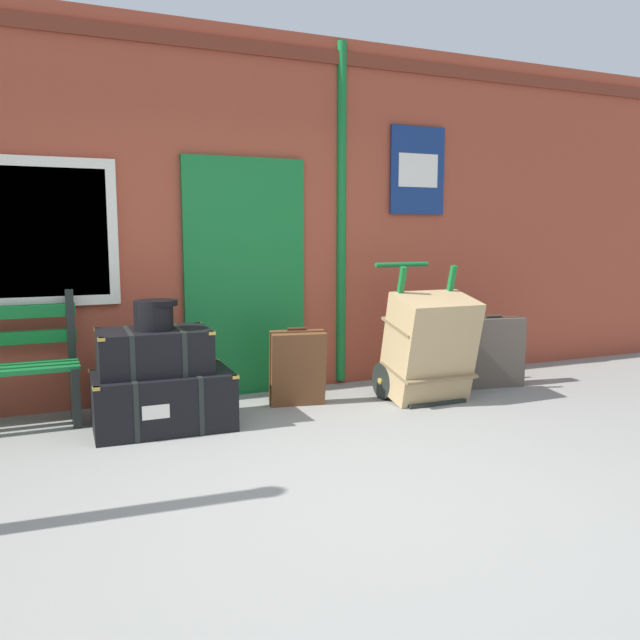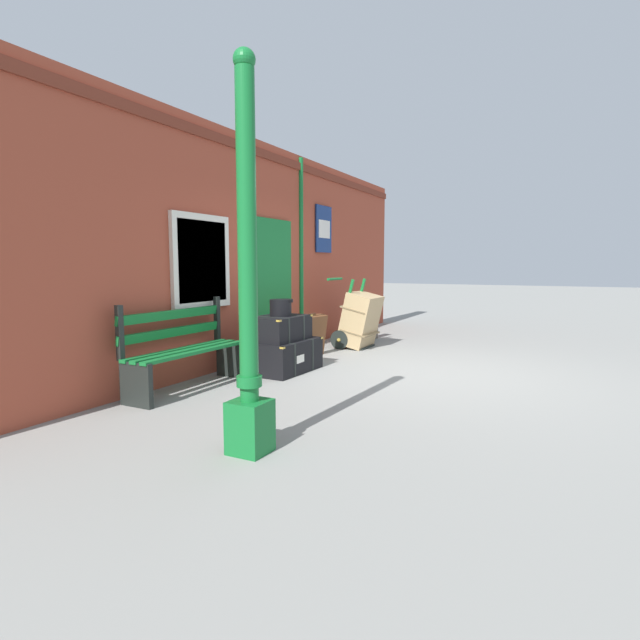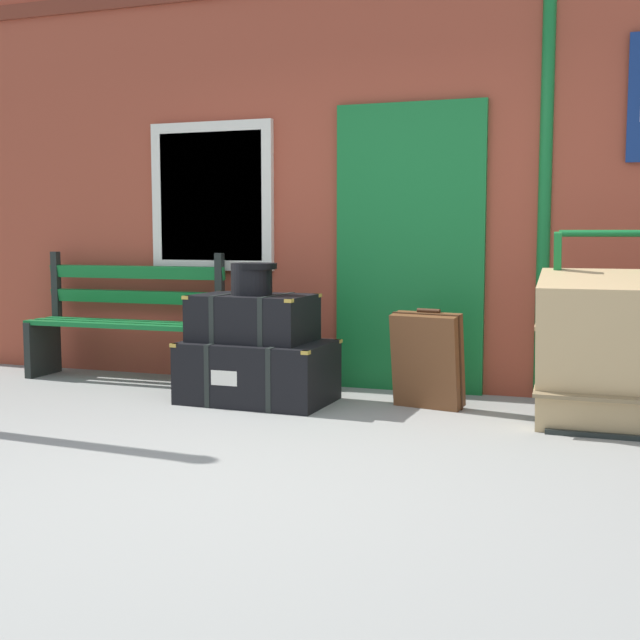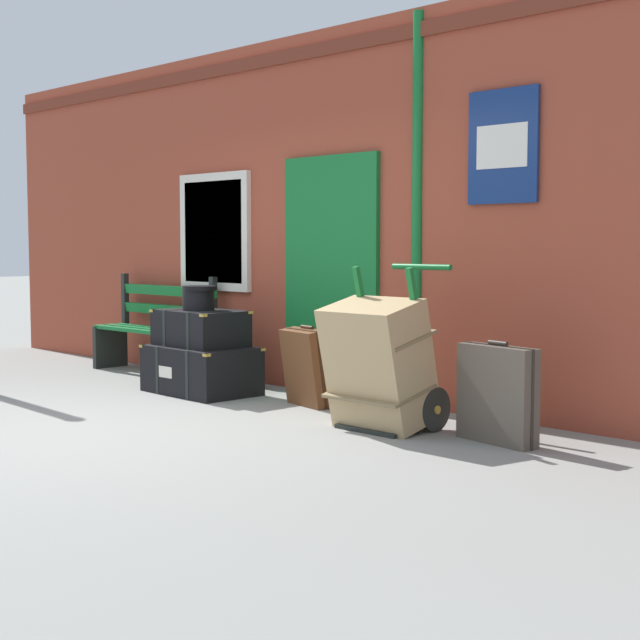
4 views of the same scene
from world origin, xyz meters
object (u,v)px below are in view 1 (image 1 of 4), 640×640
(large_brown_trunk, at_px, (430,347))
(suitcase_beige, at_px, (298,368))
(steamer_trunk_middle, at_px, (154,351))
(suitcase_cream, at_px, (492,353))
(round_hatbox, at_px, (154,313))
(steamer_trunk_base, at_px, (163,400))
(porters_trolley, at_px, (418,367))

(large_brown_trunk, height_order, suitcase_beige, large_brown_trunk)
(steamer_trunk_middle, bearing_deg, suitcase_cream, 0.60)
(large_brown_trunk, bearing_deg, round_hatbox, 175.60)
(suitcase_cream, relative_size, suitcase_beige, 1.04)
(round_hatbox, bearing_deg, suitcase_beige, 7.89)
(steamer_trunk_middle, bearing_deg, steamer_trunk_base, -35.33)
(steamer_trunk_middle, height_order, porters_trolley, porters_trolley)
(steamer_trunk_base, bearing_deg, round_hatbox, 165.87)
(round_hatbox, xyz_separation_m, suitcase_cream, (3.13, 0.06, -0.54))
(steamer_trunk_base, bearing_deg, steamer_trunk_middle, 144.67)
(large_brown_trunk, bearing_deg, porters_trolley, 90.00)
(large_brown_trunk, height_order, suitcase_cream, large_brown_trunk)
(round_hatbox, height_order, suitcase_cream, round_hatbox)
(round_hatbox, relative_size, large_brown_trunk, 0.33)
(large_brown_trunk, bearing_deg, steamer_trunk_middle, 175.05)
(steamer_trunk_base, relative_size, suitcase_beige, 1.55)
(round_hatbox, bearing_deg, large_brown_trunk, -4.40)
(steamer_trunk_middle, relative_size, round_hatbox, 2.60)
(porters_trolley, xyz_separation_m, suitcase_cream, (0.85, 0.05, 0.06))
(steamer_trunk_middle, xyz_separation_m, large_brown_trunk, (2.28, -0.20, -0.10))
(large_brown_trunk, relative_size, suitcase_cream, 1.37)
(round_hatbox, bearing_deg, steamer_trunk_middle, 102.64)
(steamer_trunk_base, distance_m, round_hatbox, 0.66)
(steamer_trunk_base, relative_size, round_hatbox, 3.23)
(suitcase_cream, bearing_deg, round_hatbox, -178.99)
(large_brown_trunk, distance_m, suitcase_cream, 0.89)
(porters_trolley, distance_m, suitcase_beige, 1.10)
(steamer_trunk_base, height_order, round_hatbox, round_hatbox)
(steamer_trunk_base, height_order, large_brown_trunk, large_brown_trunk)
(porters_trolley, height_order, suitcase_cream, porters_trolley)
(steamer_trunk_base, relative_size, steamer_trunk_middle, 1.24)
(steamer_trunk_base, xyz_separation_m, porters_trolley, (2.23, 0.01, 0.06))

